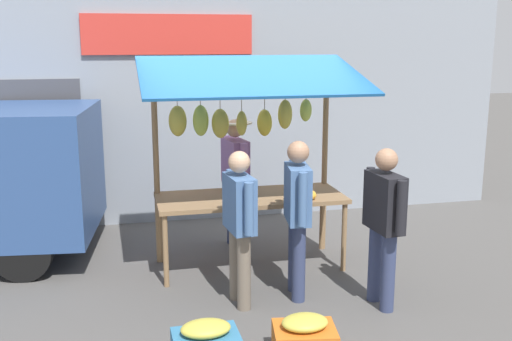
{
  "coord_description": "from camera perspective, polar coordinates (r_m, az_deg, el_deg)",
  "views": [
    {
      "loc": [
        1.49,
        6.71,
        2.7
      ],
      "look_at": [
        0.0,
        0.3,
        1.25
      ],
      "focal_mm": 42.3,
      "sensor_mm": 36.0,
      "label": 1
    }
  ],
  "objects": [
    {
      "name": "shopper_with_shopping_bag",
      "position": [
        6.18,
        12.0,
        -4.28
      ],
      "size": [
        0.26,
        0.7,
        1.65
      ],
      "rotation": [
        0.0,
        0.0,
        -1.49
      ],
      "color": "navy",
      "rests_on": "ground"
    },
    {
      "name": "produce_crate_side",
      "position": [
        5.39,
        4.61,
        -15.55
      ],
      "size": [
        0.59,
        0.49,
        0.38
      ],
      "color": "#D1661E",
      "rests_on": "ground"
    },
    {
      "name": "ground_plane",
      "position": [
        7.39,
        -0.53,
        -9.01
      ],
      "size": [
        40.0,
        40.0,
        0.0
      ],
      "primitive_type": "plane",
      "color": "#514F4C"
    },
    {
      "name": "street_backdrop",
      "position": [
        9.08,
        -4.01,
        6.06
      ],
      "size": [
        9.0,
        0.3,
        3.4
      ],
      "color": "#8C939E",
      "rests_on": "ground"
    },
    {
      "name": "market_stall",
      "position": [
        7.03,
        -0.77,
        3.16
      ],
      "size": [
        2.5,
        1.46,
        2.5
      ],
      "color": "olive",
      "rests_on": "ground"
    },
    {
      "name": "vendor_with_sunhat",
      "position": [
        7.79,
        -1.97,
        -0.14
      ],
      "size": [
        0.44,
        0.71,
        1.69
      ],
      "rotation": [
        0.0,
        0.0,
        1.73
      ],
      "color": "navy",
      "rests_on": "ground"
    },
    {
      "name": "shopper_with_ponytail",
      "position": [
        6.09,
        -1.57,
        -4.48
      ],
      "size": [
        0.27,
        0.69,
        1.61
      ],
      "rotation": [
        0.0,
        0.0,
        -1.46
      ],
      "color": "#726656",
      "rests_on": "ground"
    },
    {
      "name": "shopper_in_striped_shirt",
      "position": [
        6.29,
        3.94,
        -3.52
      ],
      "size": [
        0.29,
        0.71,
        1.68
      ],
      "rotation": [
        0.0,
        0.0,
        -1.71
      ],
      "color": "navy",
      "rests_on": "ground"
    }
  ]
}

